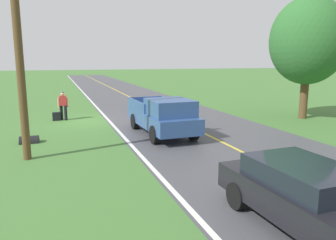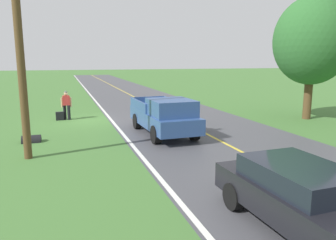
{
  "view_description": "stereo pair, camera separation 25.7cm",
  "coord_description": "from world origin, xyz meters",
  "px_view_note": "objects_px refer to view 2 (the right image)",
  "views": [
    {
      "loc": [
        1.68,
        19.53,
        3.58
      ],
      "look_at": [
        -2.26,
        8.17,
        1.35
      ],
      "focal_mm": 34.85,
      "sensor_mm": 36.0,
      "label": 1
    },
    {
      "loc": [
        1.44,
        19.61,
        3.58
      ],
      "look_at": [
        -2.26,
        8.17,
        1.35
      ],
      "focal_mm": 34.85,
      "sensor_mm": 36.0,
      "label": 2
    }
  ],
  "objects_px": {
    "pickup_truck_passing": "(165,115)",
    "tree_far_side_near": "(312,41)",
    "suitcase_carried": "(60,116)",
    "utility_pole_roadside": "(19,39)",
    "sedan_ahead_same_lane": "(303,197)",
    "hitchhiker_walking": "(66,103)"
  },
  "relations": [
    {
      "from": "hitchhiker_walking",
      "to": "sedan_ahead_same_lane",
      "type": "distance_m",
      "value": 15.83
    },
    {
      "from": "hitchhiker_walking",
      "to": "suitcase_carried",
      "type": "height_order",
      "value": "hitchhiker_walking"
    },
    {
      "from": "sedan_ahead_same_lane",
      "to": "pickup_truck_passing",
      "type": "bearing_deg",
      "value": -89.39
    },
    {
      "from": "hitchhiker_walking",
      "to": "suitcase_carried",
      "type": "relative_size",
      "value": 3.45
    },
    {
      "from": "sedan_ahead_same_lane",
      "to": "hitchhiker_walking",
      "type": "bearing_deg",
      "value": -73.41
    },
    {
      "from": "tree_far_side_near",
      "to": "utility_pole_roadside",
      "type": "relative_size",
      "value": 0.85
    },
    {
      "from": "sedan_ahead_same_lane",
      "to": "utility_pole_roadside",
      "type": "xyz_separation_m",
      "value": [
        6.02,
        -7.35,
        3.54
      ]
    },
    {
      "from": "suitcase_carried",
      "to": "pickup_truck_passing",
      "type": "xyz_separation_m",
      "value": [
        -4.83,
        5.67,
        0.71
      ]
    },
    {
      "from": "suitcase_carried",
      "to": "sedan_ahead_same_lane",
      "type": "distance_m",
      "value": 15.86
    },
    {
      "from": "suitcase_carried",
      "to": "tree_far_side_near",
      "type": "xyz_separation_m",
      "value": [
        -14.42,
        4.15,
        4.41
      ]
    },
    {
      "from": "suitcase_carried",
      "to": "tree_far_side_near",
      "type": "distance_m",
      "value": 15.64
    },
    {
      "from": "hitchhiker_walking",
      "to": "utility_pole_roadside",
      "type": "distance_m",
      "value": 8.63
    },
    {
      "from": "tree_far_side_near",
      "to": "pickup_truck_passing",
      "type": "bearing_deg",
      "value": 8.99
    },
    {
      "from": "hitchhiker_walking",
      "to": "sedan_ahead_same_lane",
      "type": "relative_size",
      "value": 0.39
    },
    {
      "from": "pickup_truck_passing",
      "to": "tree_far_side_near",
      "type": "distance_m",
      "value": 10.38
    },
    {
      "from": "pickup_truck_passing",
      "to": "utility_pole_roadside",
      "type": "distance_m",
      "value": 7.09
    },
    {
      "from": "pickup_truck_passing",
      "to": "sedan_ahead_same_lane",
      "type": "xyz_separation_m",
      "value": [
        -0.1,
        9.4,
        -0.21
      ]
    },
    {
      "from": "hitchhiker_walking",
      "to": "sedan_ahead_same_lane",
      "type": "xyz_separation_m",
      "value": [
        -4.52,
        15.17,
        -0.23
      ]
    },
    {
      "from": "suitcase_carried",
      "to": "utility_pole_roadside",
      "type": "distance_m",
      "value": 8.78
    },
    {
      "from": "pickup_truck_passing",
      "to": "tree_far_side_near",
      "type": "height_order",
      "value": "tree_far_side_near"
    },
    {
      "from": "hitchhiker_walking",
      "to": "utility_pole_roadside",
      "type": "xyz_separation_m",
      "value": [
        1.5,
        7.82,
        3.31
      ]
    },
    {
      "from": "sedan_ahead_same_lane",
      "to": "utility_pole_roadside",
      "type": "relative_size",
      "value": 0.52
    }
  ]
}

